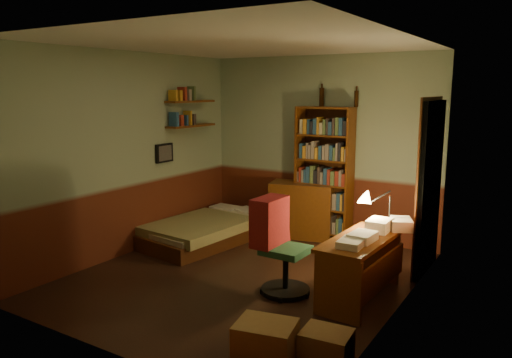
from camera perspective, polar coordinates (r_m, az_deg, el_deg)
The scene contains 24 objects.
floor at distance 5.86m, azimuth -1.31°, elevation -11.11°, with size 3.50×4.00×0.02m, color black.
ceiling at distance 5.48m, azimuth -1.43°, elevation 15.31°, with size 3.50×4.00×0.02m, color silver.
wall_back at distance 7.27m, azimuth 7.35°, elevation 3.64°, with size 3.50×0.02×2.60m, color #8DA282.
wall_left at distance 6.64m, azimuth -14.19°, elevation 2.80°, with size 0.02×4.00×2.60m, color #8DA282.
wall_right at distance 4.80m, azimuth 16.49°, elevation -0.07°, with size 0.02×4.00×2.60m, color #8DA282.
wall_front at distance 4.02m, azimuth -17.25°, elevation -2.05°, with size 3.50×0.02×2.60m, color #8DA282.
doorway at distance 6.11m, azimuth 19.26°, elevation -0.95°, with size 0.06×0.90×2.00m, color black.
door_trim at distance 6.12m, azimuth 18.94°, elevation -0.92°, with size 0.02×0.98×2.08m, color #3A1B0B.
bed at distance 7.09m, azimuth -5.66°, elevation -4.95°, with size 0.98×1.84×0.55m, color olive.
dresser at distance 7.28m, azimuth 5.27°, elevation -3.52°, with size 0.90×0.45×0.80m, color #5D2F0F.
mini_stereo at distance 7.29m, azimuth 5.78°, elevation 0.30°, with size 0.28×0.22×0.15m, color #B2B2B7.
bookshelf at distance 7.12m, azimuth 7.75°, elevation 0.59°, with size 0.81×0.25×1.89m, color #5D2F0F.
bottle_left at distance 7.17m, azimuth 7.52°, elevation 9.26°, with size 0.07×0.07×0.26m, color black.
bottle_right at distance 6.97m, azimuth 11.39°, elevation 8.97°, with size 0.06×0.06×0.22m, color black.
desk at distance 5.27m, azimuth 11.79°, elevation -9.96°, with size 0.50×1.20×0.64m, color #5D2F0F.
paper_stack at distance 5.57m, azimuth 16.21°, elevation -4.97°, with size 0.22×0.30×0.12m, color silver.
desk_lamp at distance 5.52m, azimuth 15.08°, elevation -2.24°, with size 0.19×0.19×0.64m, color black.
office_chair at distance 5.23m, azimuth 3.44°, elevation -7.29°, with size 0.55×0.49×1.10m, color #265533.
red_jacket at distance 5.04m, azimuth 3.73°, elevation 1.50°, with size 0.24×0.44×0.52m, color maroon.
wall_shelf_lower at distance 7.34m, azimuth -7.44°, elevation 6.05°, with size 0.20×0.90×0.03m, color #5D2F0F.
wall_shelf_upper at distance 7.32m, azimuth -7.50°, elevation 8.78°, with size 0.20×0.90×0.03m, color #5D2F0F.
framed_picture at distance 7.05m, azimuth -10.45°, elevation 2.94°, with size 0.04×0.32×0.26m, color black.
cardboard_box_a at distance 4.09m, azimuth 1.10°, elevation -18.29°, with size 0.46×0.36×0.34m, color olive.
cardboard_box_b at distance 4.15m, azimuth 8.04°, elevation -18.51°, with size 0.38×0.31×0.27m, color olive.
Camera 1 is at (2.99, -4.57, 2.12)m, focal length 35.00 mm.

